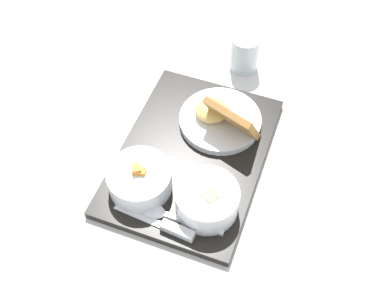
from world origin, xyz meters
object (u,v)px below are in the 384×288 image
Objects in this scene: bowl_soup at (207,199)px; spoon at (167,215)px; plate_main at (221,118)px; bowl_salad at (139,178)px; glass_water at (245,54)px; knife at (171,228)px.

bowl_soup is 0.08m from spoon.
spoon is (-0.24, 0.04, -0.01)m from plate_main.
plate_main is at bearing -29.15° from bowl_salad.
plate_main reaches higher than bowl_salad.
glass_water is (0.20, -0.00, 0.00)m from plate_main.
knife is at bearing 125.84° from spoon.
bowl_salad reaches higher than bowl_soup.
plate_main reaches higher than glass_water.
plate_main is 0.26m from knife.
bowl_salad is 0.22m from plate_main.
glass_water is at bearing -85.37° from knife.
glass_water is at bearing -92.94° from spoon.
bowl_salad is 0.11m from knife.
bowl_salad is at bearing 164.33° from glass_water.
spoon is at bearing -48.79° from knife.
spoon is at bearing 174.82° from glass_water.
glass_water reaches higher than bowl_soup.
glass_water is (0.43, -0.04, 0.02)m from spoon.
plate_main is (0.19, -0.11, -0.01)m from bowl_salad.
plate_main is 0.20m from glass_water.
plate_main is 0.24m from spoon.
bowl_soup reaches higher than knife.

